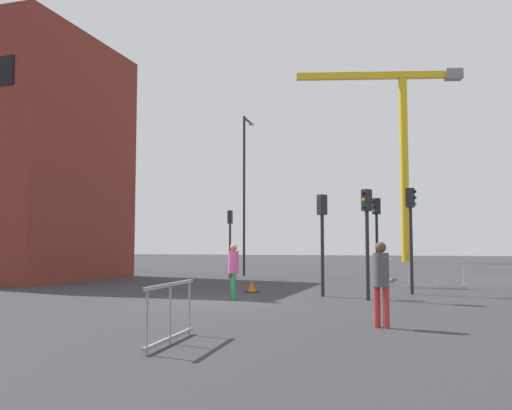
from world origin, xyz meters
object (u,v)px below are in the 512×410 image
Objects in this scene: traffic_cone_orange at (252,287)px; traffic_light_verge at (367,225)px; traffic_light_island at (322,227)px; construction_crane at (399,131)px; traffic_light_corner at (411,222)px; pedestrian_walking at (381,277)px; streetlamp_tall at (245,183)px; traffic_light_median at (377,227)px; pedestrian_waiting at (233,267)px; traffic_light_near at (230,232)px.

traffic_light_verge is at bearing -21.96° from traffic_cone_orange.
traffic_light_island is 1.82m from traffic_light_verge.
traffic_light_island is at bearing -91.53° from construction_crane.
construction_crane is at bearing 84.41° from traffic_cone_orange.
traffic_light_corner is 8.58m from pedestrian_walking.
traffic_light_island reaches higher than pedestrian_walking.
traffic_light_median is at bearing -36.43° from streetlamp_tall.
traffic_light_island is 3.71m from traffic_cone_orange.
construction_crane is 43.94m from traffic_light_verge.
traffic_light_median reaches higher than traffic_cone_orange.
traffic_light_near is at bearing 110.33° from pedestrian_waiting.
traffic_light_island is (6.56, -11.35, -2.98)m from streetlamp_tall.
traffic_light_island is 10.90m from traffic_light_near.
pedestrian_walking is at bearing -81.71° from traffic_light_verge.
construction_crane is at bearing 85.24° from pedestrian_waiting.
traffic_light_median reaches higher than traffic_light_island.
traffic_light_verge is (-1.31, -2.61, -0.16)m from traffic_light_corner.
construction_crane reaches higher than traffic_cone_orange.
streetlamp_tall is 20.08× the size of traffic_cone_orange.
construction_crane is at bearing 75.72° from streetlamp_tall.
traffic_light_verge is at bearing -88.17° from traffic_light_median.
construction_crane is 5.47× the size of traffic_light_median.
traffic_light_verge is (1.60, -0.86, 0.03)m from traffic_light_island.
traffic_light_verge is 5.29m from traffic_cone_orange.
traffic_light_verge reaches higher than traffic_light_island.
traffic_cone_orange is at bearing 161.89° from traffic_light_island.
traffic_light_near is at bearing 115.25° from traffic_cone_orange.
traffic_light_median reaches higher than traffic_light_verge.
traffic_light_island is at bearing 110.13° from pedestrian_walking.
traffic_light_corner is at bearing -36.47° from traffic_light_near.
pedestrian_waiting is at bearing -94.76° from construction_crane.
traffic_light_median is at bearing -89.54° from construction_crane.
traffic_light_verge is (0.20, -6.34, -0.15)m from traffic_light_median.
pedestrian_waiting is (-3.63, -43.60, -13.01)m from construction_crane.
traffic_cone_orange is at bearing 124.86° from pedestrian_walking.
traffic_light_near reaches higher than traffic_cone_orange.
pedestrian_walking reaches higher than pedestrian_waiting.
traffic_light_verge is 12.58m from traffic_light_near.
pedestrian_walking is 6.76m from pedestrian_waiting.
streetlamp_tall is 2.62× the size of traffic_light_verge.
traffic_light_verge is at bearing -56.25° from streetlamp_tall.
streetlamp_tall is 20.61m from pedestrian_walking.
traffic_light_verge is 4.51m from pedestrian_waiting.
traffic_light_island is at bearing 151.69° from traffic_light_verge.
traffic_light_median reaches higher than pedestrian_walking.
traffic_cone_orange is (-5.31, 7.62, -0.86)m from pedestrian_walking.
traffic_light_island is at bearing 39.76° from pedestrian_waiting.
traffic_light_near is 1.98× the size of pedestrian_walking.
construction_crane is 5.93× the size of traffic_light_island.
construction_crane is at bearing 88.47° from traffic_light_island.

